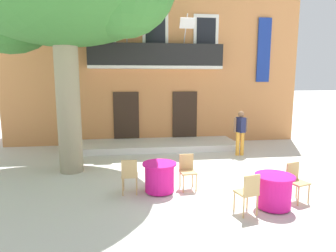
% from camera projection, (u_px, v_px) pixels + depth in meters
% --- Properties ---
extents(ground_plane, '(120.00, 120.00, 0.00)m').
position_uv_depth(ground_plane, '(206.00, 179.00, 8.48)').
color(ground_plane, silver).
extents(building_facade, '(13.00, 5.09, 7.50)m').
position_uv_depth(building_facade, '(152.00, 61.00, 14.60)').
color(building_facade, '#CC844C').
rests_on(building_facade, ground).
extents(entrance_step_platform, '(6.50, 1.95, 0.25)m').
position_uv_depth(entrance_step_platform, '(158.00, 145.00, 12.27)').
color(entrance_step_platform, silver).
rests_on(entrance_step_platform, ground).
extents(cafe_table_near_tree, '(0.86, 0.86, 0.76)m').
position_uv_depth(cafe_table_near_tree, '(274.00, 191.00, 6.52)').
color(cafe_table_near_tree, '#DB1984').
rests_on(cafe_table_near_tree, ground).
extents(cafe_chair_near_tree_0, '(0.51, 0.51, 0.91)m').
position_uv_depth(cafe_chair_near_tree_0, '(296.00, 179.00, 6.89)').
color(cafe_chair_near_tree_0, tan).
rests_on(cafe_chair_near_tree_0, ground).
extents(cafe_chair_near_tree_1, '(0.49, 0.49, 0.91)m').
position_uv_depth(cafe_chair_near_tree_1, '(248.00, 191.00, 6.15)').
color(cafe_chair_near_tree_1, tan).
rests_on(cafe_chair_near_tree_1, ground).
extents(cafe_table_middle, '(0.86, 0.86, 0.76)m').
position_uv_depth(cafe_table_middle, '(160.00, 177.00, 7.45)').
color(cafe_table_middle, '#DB1984').
rests_on(cafe_table_middle, ground).
extents(cafe_chair_middle_0, '(0.43, 0.43, 0.91)m').
position_uv_depth(cafe_chair_middle_0, '(187.00, 169.00, 7.65)').
color(cafe_chair_middle_0, tan).
rests_on(cafe_chair_middle_0, ground).
extents(cafe_chair_middle_1, '(0.41, 0.41, 0.91)m').
position_uv_depth(cafe_chair_middle_1, '(130.00, 174.00, 7.28)').
color(cafe_chair_middle_1, tan).
rests_on(cafe_chair_middle_1, ground).
extents(ground_planter_left, '(0.34, 0.34, 0.77)m').
position_uv_depth(ground_planter_left, '(68.00, 140.00, 11.74)').
color(ground_planter_left, '#995638').
rests_on(ground_planter_left, ground).
extents(pedestrian_mid_plaza, '(0.53, 0.39, 1.68)m').
position_uv_depth(pedestrian_mid_plaza, '(240.00, 131.00, 10.97)').
color(pedestrian_mid_plaza, gold).
rests_on(pedestrian_mid_plaza, ground).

